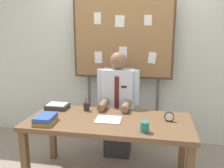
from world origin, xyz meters
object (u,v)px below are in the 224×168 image
Objects in this scene: coffee_mug at (145,127)px; person at (118,109)px; desk at (109,127)px; book_stack at (45,119)px; open_notebook at (109,120)px; desk_clock at (169,117)px; paper_tray at (57,106)px; pen_holder at (86,107)px; bulletin_board at (123,40)px.

person is at bearing 114.79° from coffee_mug.
book_stack is at bearing -160.88° from desk.
open_notebook is at bearing 17.36° from book_stack.
book_stack is at bearing -167.03° from desk_clock.
desk_clock is at bearing -7.72° from paper_tray.
person is 5.20× the size of open_notebook.
desk_clock is (1.25, 0.29, 0.01)m from book_stack.
pen_holder is (0.30, 0.46, 0.01)m from book_stack.
open_notebook is (0.00, -0.02, 0.09)m from desk.
desk_clock is 0.97m from pen_holder.
person is 5.06× the size of book_stack.
open_notebook is at bearing -89.64° from person.
open_notebook is at bearing -171.56° from desk_clock.
desk is at bearing 147.64° from coffee_mug.
bulletin_board reaches higher than paper_tray.
desk_clock is at bearing 53.73° from coffee_mug.
person reaches higher than desk_clock.
desk is 17.21× the size of desk_clock.
pen_holder is 0.62× the size of paper_tray.
person is at bearing 48.35° from pen_holder.
person is 0.79m from paper_tray.
person reaches higher than desk.
person is at bearing 26.80° from paper_tray.
book_stack is at bearing -117.64° from bulletin_board.
bulletin_board reaches higher than coffee_mug.
bulletin_board is 1.49m from coffee_mug.
desk_clock reaches higher than coffee_mug.
person is 8.69× the size of pen_holder.
desk is at bearing -90.00° from person.
coffee_mug is (1.02, -0.03, 0.01)m from book_stack.
person is (0.00, 0.61, 0.01)m from desk.
person is 0.50m from pen_holder.
desk_clock is 0.40m from coffee_mug.
paper_tray is at bearing 160.00° from desk.
coffee_mug is 0.38× the size of paper_tray.
pen_holder reaches higher than desk_clock.
pen_holder reaches higher than open_notebook.
coffee_mug is at bearing -65.21° from person.
pen_holder is at bearing 145.42° from coffee_mug.
bulletin_board reaches higher than desk.
person is 0.66× the size of bulletin_board.
open_notebook is 0.46m from coffee_mug.
paper_tray is at bearing 178.50° from pen_holder.
book_stack is at bearing 178.05° from coffee_mug.
person is at bearing 139.94° from desk_clock.
desk is 0.42m from pen_holder.
open_notebook is (0.00, -0.99, -0.80)m from bulletin_board.
bulletin_board reaches higher than pen_holder.
paper_tray is (-0.70, 0.27, 0.02)m from open_notebook.
desk is at bearing 19.12° from book_stack.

